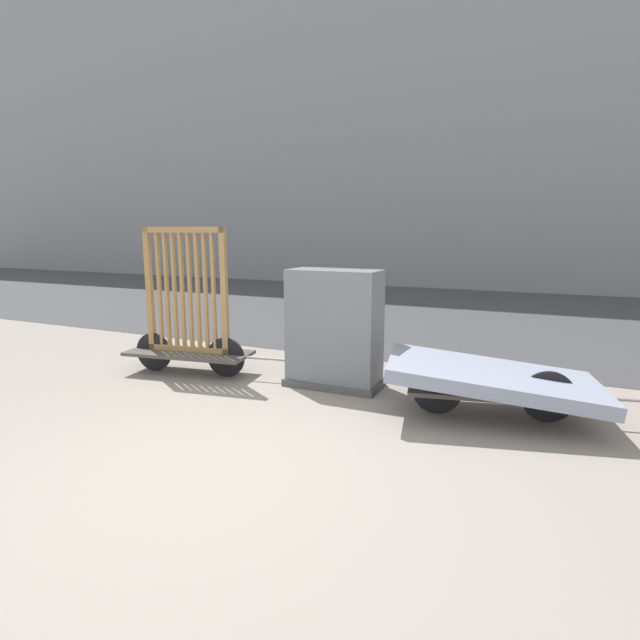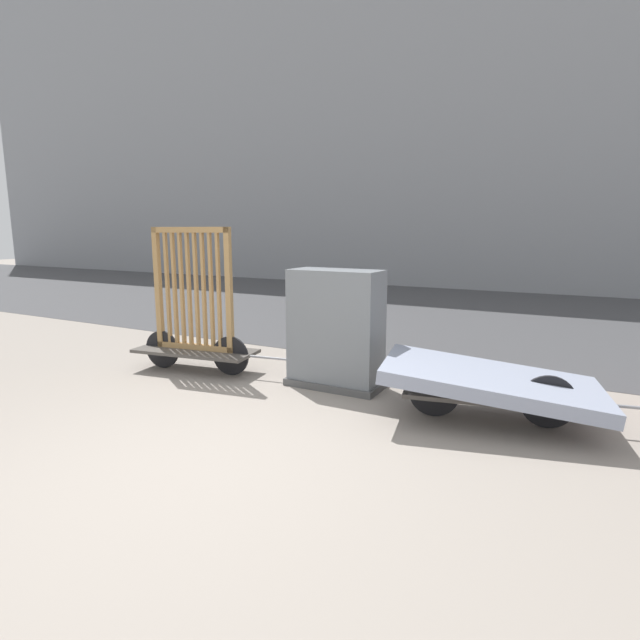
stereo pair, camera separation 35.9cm
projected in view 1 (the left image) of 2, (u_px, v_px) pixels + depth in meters
The scene contains 6 objects.
ground_plane at pixel (205, 473), 3.71m from camera, with size 60.00×60.00×0.00m, color gray.
road_strip at pixel (435, 312), 11.09m from camera, with size 56.00×9.22×0.01m.
building_facade at pixel (487, 72), 15.81m from camera, with size 48.00×4.00×13.50m.
bike_cart_with_bedframe at pixel (188, 325), 6.18m from camera, with size 2.28×0.82×1.82m.
bike_cart_with_mattress at pixel (492, 380), 4.75m from camera, with size 2.53×1.47×0.57m.
utility_cabinet at pixel (334, 332), 5.68m from camera, with size 1.10×0.54×1.35m.
Camera 1 is at (2.21, -2.78, 1.77)m, focal length 28.00 mm.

